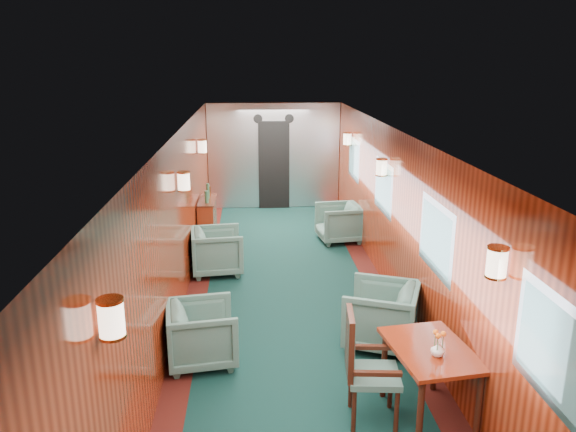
# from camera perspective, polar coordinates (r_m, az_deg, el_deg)

# --- Properties ---
(room) EXTENTS (12.00, 12.10, 2.40)m
(room) POSITION_cam_1_polar(r_m,az_deg,el_deg) (6.96, 0.57, 1.51)
(room) COLOR black
(room) RESTS_ON ground
(bulkhead) EXTENTS (2.98, 0.17, 2.39)m
(bulkhead) POSITION_cam_1_polar(r_m,az_deg,el_deg) (12.84, -1.45, 6.05)
(bulkhead) COLOR silver
(bulkhead) RESTS_ON ground
(windows_right) EXTENTS (0.02, 8.60, 0.80)m
(windows_right) POSITION_cam_1_polar(r_m,az_deg,el_deg) (7.51, 11.82, 0.76)
(windows_right) COLOR #A8ABAE
(windows_right) RESTS_ON ground
(wall_sconces) EXTENTS (2.97, 7.97, 0.25)m
(wall_sconces) POSITION_cam_1_polar(r_m,az_deg,el_deg) (7.48, 0.24, 3.72)
(wall_sconces) COLOR #FDE6C5
(wall_sconces) RESTS_ON ground
(dining_table) EXTENTS (0.83, 1.08, 0.75)m
(dining_table) POSITION_cam_1_polar(r_m,az_deg,el_deg) (5.59, 14.25, -13.93)
(dining_table) COLOR maroon
(dining_table) RESTS_ON ground
(side_chair) EXTENTS (0.54, 0.56, 1.11)m
(side_chair) POSITION_cam_1_polar(r_m,az_deg,el_deg) (5.46, 7.63, -14.58)
(side_chair) COLOR #1B403B
(side_chair) RESTS_ON ground
(credenza) EXTENTS (0.30, 0.96, 1.14)m
(credenza) POSITION_cam_1_polar(r_m,az_deg,el_deg) (10.44, -8.17, -0.56)
(credenza) COLOR maroon
(credenza) RESTS_ON ground
(flower_vase) EXTENTS (0.15, 0.15, 0.13)m
(flower_vase) POSITION_cam_1_polar(r_m,az_deg,el_deg) (5.38, 14.98, -12.96)
(flower_vase) COLOR silver
(flower_vase) RESTS_ON dining_table
(armchair_left_near) EXTENTS (0.87, 0.86, 0.70)m
(armchair_left_near) POSITION_cam_1_polar(r_m,az_deg,el_deg) (6.54, -8.71, -11.74)
(armchair_left_near) COLOR #1B403B
(armchair_left_near) RESTS_ON ground
(armchair_left_far) EXTENTS (0.89, 0.87, 0.73)m
(armchair_left_far) POSITION_cam_1_polar(r_m,az_deg,el_deg) (9.08, -7.19, -3.55)
(armchair_left_far) COLOR #1B403B
(armchair_left_far) RESTS_ON ground
(armchair_right_near) EXTENTS (1.08, 1.07, 0.77)m
(armchair_right_near) POSITION_cam_1_polar(r_m,az_deg,el_deg) (6.90, 9.43, -9.92)
(armchair_right_near) COLOR #1B403B
(armchair_right_near) RESTS_ON ground
(armchair_right_far) EXTENTS (0.88, 0.86, 0.72)m
(armchair_right_far) POSITION_cam_1_polar(r_m,az_deg,el_deg) (10.60, 5.19, -0.69)
(armchair_right_far) COLOR #1B403B
(armchair_right_far) RESTS_ON ground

